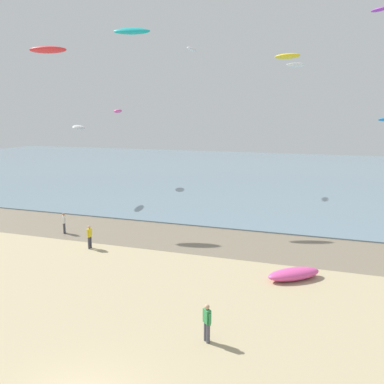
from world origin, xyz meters
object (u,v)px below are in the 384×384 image
object	(u,v)px
kite_aloft_0	(287,56)
kite_aloft_12	(380,9)
kite_aloft_3	(118,111)
kite_aloft_8	(132,31)
person_mid_beach	(207,322)
kite_aloft_5	(48,50)
grounded_kite	(294,274)
kite_aloft_1	(192,49)
person_by_waterline	(64,222)
kite_aloft_6	(79,128)
person_nearest_camera	(90,236)
kite_aloft_11	(296,65)

from	to	relation	value
kite_aloft_0	kite_aloft_12	xyz separation A→B (m)	(8.45, -1.34, 3.64)
kite_aloft_3	kite_aloft_8	distance (m)	19.69
person_mid_beach	kite_aloft_5	bearing A→B (deg)	140.99
grounded_kite	kite_aloft_0	xyz separation A→B (m)	(-3.40, 21.96, 15.17)
kite_aloft_0	kite_aloft_1	bearing A→B (deg)	172.42
person_mid_beach	grounded_kite	xyz separation A→B (m)	(2.86, 8.11, -0.58)
kite_aloft_0	kite_aloft_1	world-z (taller)	kite_aloft_1
person_by_waterline	kite_aloft_1	xyz separation A→B (m)	(2.53, 24.45, 16.75)
grounded_kite	kite_aloft_6	distance (m)	29.85
grounded_kite	person_nearest_camera	bearing A→B (deg)	-42.46
grounded_kite	person_mid_beach	bearing A→B (deg)	32.06
kite_aloft_5	kite_aloft_8	bearing A→B (deg)	19.65
kite_aloft_1	kite_aloft_11	size ratio (longest dim) A/B	1.23
person_mid_beach	kite_aloft_1	distance (m)	42.04
grounded_kite	kite_aloft_12	xyz separation A→B (m)	(5.05, 20.62, 18.81)
kite_aloft_11	kite_aloft_5	bearing A→B (deg)	-144.95
kite_aloft_12	grounded_kite	bearing A→B (deg)	120.25
person_by_waterline	kite_aloft_5	bearing A→B (deg)	132.21
person_by_waterline	kite_aloft_8	xyz separation A→B (m)	(2.66, 7.71, 15.95)
kite_aloft_0	kite_aloft_12	bearing A→B (deg)	9.29
kite_aloft_6	kite_aloft_12	distance (m)	32.06
kite_aloft_3	kite_aloft_5	distance (m)	20.36
kite_aloft_8	kite_aloft_11	xyz separation A→B (m)	(13.10, 14.60, -1.83)
person_nearest_camera	kite_aloft_6	distance (m)	18.74
kite_aloft_0	kite_aloft_11	size ratio (longest dim) A/B	1.32
person_by_waterline	kite_aloft_8	bearing A→B (deg)	70.97
person_nearest_camera	kite_aloft_11	bearing A→B (deg)	64.98
grounded_kite	kite_aloft_1	xyz separation A→B (m)	(-16.09, 28.11, 17.33)
kite_aloft_8	kite_aloft_12	distance (m)	23.07
kite_aloft_0	person_by_waterline	bearing A→B (deg)	-111.45
kite_aloft_11	kite_aloft_12	distance (m)	10.39
grounded_kite	kite_aloft_8	size ratio (longest dim) A/B	1.02
person_nearest_camera	kite_aloft_0	world-z (taller)	kite_aloft_0
kite_aloft_1	kite_aloft_6	world-z (taller)	kite_aloft_1
person_by_waterline	kite_aloft_8	world-z (taller)	kite_aloft_8
kite_aloft_0	kite_aloft_3	distance (m)	23.91
kite_aloft_8	kite_aloft_0	bearing A→B (deg)	-156.47
person_mid_beach	kite_aloft_12	world-z (taller)	kite_aloft_12
kite_aloft_0	person_nearest_camera	bearing A→B (deg)	-99.64
person_nearest_camera	grounded_kite	distance (m)	14.56
person_nearest_camera	person_by_waterline	distance (m)	4.89
kite_aloft_6	person_nearest_camera	bearing A→B (deg)	-159.90
grounded_kite	kite_aloft_8	xyz separation A→B (m)	(-15.96, 11.36, 16.53)
kite_aloft_12	kite_aloft_8	bearing A→B (deg)	67.79
kite_aloft_0	kite_aloft_5	distance (m)	23.64
kite_aloft_11	person_mid_beach	bearing A→B (deg)	-98.98
kite_aloft_5	kite_aloft_8	xyz separation A→B (m)	(6.08, 3.94, 1.85)
person_nearest_camera	kite_aloft_0	bearing A→B (deg)	62.08
person_nearest_camera	kite_aloft_1	bearing A→B (deg)	93.33
person_by_waterline	kite_aloft_6	distance (m)	14.76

